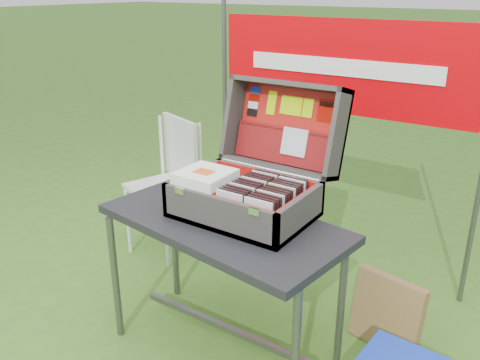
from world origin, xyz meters
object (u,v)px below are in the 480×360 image
Objects in this scene: table at (224,286)px; suitcase at (251,155)px; chair at (163,189)px; cardboard_box at (387,313)px.

suitcase reaches higher than table.
chair reaches higher than cardboard_box.
suitcase is 1.24m from chair.
chair is 2.36× the size of cardboard_box.
cardboard_box is (0.62, 0.33, -0.82)m from suitcase.
chair is (-0.95, 0.61, 0.09)m from table.
suitcase is 1.61× the size of cardboard_box.
suitcase is at bearing 76.83° from table.
table is at bearing -13.23° from chair.
table is 1.13m from chair.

